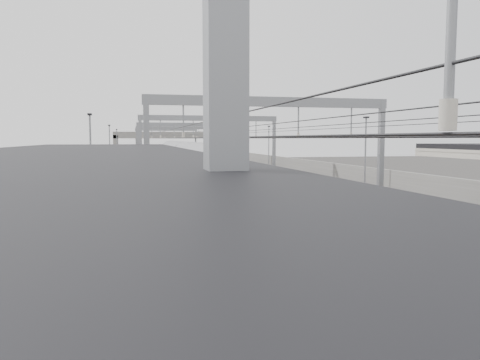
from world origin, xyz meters
TOP-DOWN VIEW (x-y plane):
  - platform_left at (-8.00, 45.00)m, footprint 4.00×120.00m
  - platform_right at (8.00, 45.00)m, footprint 4.00×120.00m
  - tracks at (0.00, 45.00)m, footprint 11.40×140.00m
  - overhead_line at (0.00, 51.62)m, footprint 13.00×140.00m
  - canopy_left at (-8.02, 2.99)m, footprint 4.40×30.00m
  - overbridge at (0.00, 100.00)m, footprint 22.00×2.20m
  - wall_left at (-11.20, 45.00)m, footprint 0.30×120.00m
  - wall_right at (11.20, 45.00)m, footprint 0.30×120.00m
  - train at (-1.50, 46.30)m, footprint 2.60×47.34m
  - signal_green at (-5.20, 71.30)m, footprint 0.32×0.32m
  - signal_red_near at (3.20, 65.95)m, footprint 0.32×0.32m
  - signal_red_far at (5.40, 68.23)m, footprint 0.32×0.32m

SIDE VIEW (x-z plane):
  - tracks at x=0.00m, z-range -0.05..0.15m
  - platform_left at x=-8.00m, z-range 0.00..1.00m
  - platform_right at x=8.00m, z-range 0.00..1.00m
  - wall_left at x=-11.20m, z-range 0.00..3.20m
  - wall_right at x=11.20m, z-range 0.00..3.20m
  - train at x=-1.50m, z-range -0.03..4.08m
  - signal_green at x=-5.20m, z-range 0.68..4.15m
  - signal_red_near at x=3.20m, z-range 0.68..4.15m
  - signal_red_far at x=5.40m, z-range 0.68..4.15m
  - canopy_left at x=-8.02m, z-range 2.97..7.21m
  - overbridge at x=0.00m, z-range 1.86..8.76m
  - overhead_line at x=0.00m, z-range 2.84..9.44m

